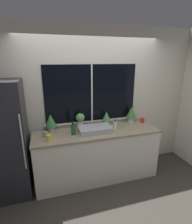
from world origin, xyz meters
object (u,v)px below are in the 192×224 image
Objects in this scene: sink at (95,129)px; potted_plant_far_left at (51,121)px; potted_plant_far_right at (131,113)px; bottle_tall at (73,129)px; soap_bottle at (115,125)px; refrigerator at (6,141)px; mug_yellow at (49,138)px; mug_red at (142,120)px; potted_plant_center_left at (80,119)px; mug_grey at (45,134)px; potted_plant_center_right at (106,117)px.

sink is 1.84× the size of potted_plant_far_left.
potted_plant_far_right is 1.22m from bottle_tall.
refrigerator is at bearing 179.23° from soap_bottle.
mug_yellow is 1.83m from mug_red.
potted_plant_far_left is 0.52m from potted_plant_center_left.
sink is 6.31× the size of mug_red.
potted_plant_center_left is at bearing 180.00° from potted_plant_far_right.
refrigerator is 8.27× the size of bottle_tall.
refrigerator is 1.40m from sink.
sink reaches higher than mug_grey.
mug_red is (1.81, 0.31, -0.00)m from mug_yellow.
refrigerator reaches higher than potted_plant_far_right.
mug_grey is (-0.10, -0.22, -0.14)m from potted_plant_far_left.
sink is at bearing 179.78° from soap_bottle.
refrigerator reaches higher than potted_plant_far_left.
mug_yellow is at bearing -170.33° from mug_red.
mug_yellow is at bearing -98.40° from potted_plant_far_left.
mug_yellow is (-1.59, -0.38, -0.13)m from potted_plant_far_right.
refrigerator is 1.72m from potted_plant_center_right.
mug_red is (1.03, 0.17, -0.00)m from sink.
potted_plant_far_right is at bearing 163.01° from mug_red.
potted_plant_far_left is at bearing 81.60° from mug_yellow.
bottle_tall is at bearing -4.83° from mug_grey.
potted_plant_center_right is 0.83× the size of potted_plant_far_right.
potted_plant_far_right is (2.21, 0.22, 0.18)m from refrigerator.
refrigerator is 5.87× the size of potted_plant_far_right.
potted_plant_far_left reaches higher than bottle_tall.
mug_grey is at bearing 175.17° from bottle_tall.
bottle_tall is 1.42m from mug_red.
bottle_tall is (1.03, -0.04, 0.09)m from refrigerator.
mug_grey is at bearing -175.33° from mug_red.
potted_plant_center_left is 0.32m from bottle_tall.
refrigerator is 2.44m from mug_red.
bottle_tall is (-0.67, -0.26, -0.06)m from potted_plant_center_right.
sink is 0.77m from potted_plant_far_left.
potted_plant_center_left reaches higher than bottle_tall.
sink reaches higher than mug_yellow.
potted_plant_far_left reaches higher than mug_yellow.
potted_plant_far_right reaches higher than potted_plant_far_left.
potted_plant_center_right is at bearing 7.23° from refrigerator.
mug_yellow is at bearing -146.80° from potted_plant_center_left.
potted_plant_center_left reaches higher than mug_grey.
potted_plant_far_left is at bearing 177.80° from mug_red.
sink is 2.06× the size of potted_plant_center_left.
potted_plant_center_right is at bearing 0.00° from potted_plant_far_left.
mug_grey is 0.95× the size of mug_red.
soap_bottle is 0.82× the size of bottle_tall.
potted_plant_far_right is at bearing 5.56° from refrigerator.
potted_plant_far_right is at bearing 28.92° from soap_bottle.
mug_yellow is at bearing -160.74° from potted_plant_center_right.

